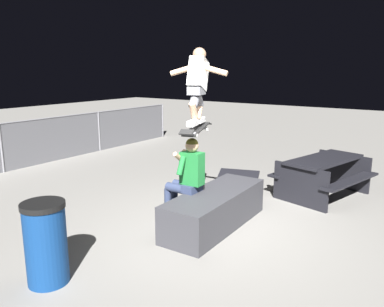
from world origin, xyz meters
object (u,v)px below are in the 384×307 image
Objects in this scene: ledge_box_main at (215,209)px; skater_airborne at (198,83)px; kicker_ramp at (235,186)px; person_sitting_on_ledge at (186,176)px; trash_bin at (46,243)px; picnic_table_back at (324,171)px; skateboard at (196,129)px.

skater_airborne is at bearing 95.19° from ledge_box_main.
skater_airborne is 0.78× the size of kicker_ramp.
person_sitting_on_ledge is 1.45× the size of trash_bin.
trash_bin is at bearing 160.93° from picnic_table_back.
ledge_box_main is 1.49× the size of person_sitting_on_ledge.
skateboard is at bearing 153.52° from picnic_table_back.
picnic_table_back is at bearing -70.40° from kicker_ramp.
picnic_table_back is at bearing -19.07° from trash_bin.
person_sitting_on_ledge is 2.96m from picnic_table_back.
trash_bin is at bearing 170.10° from skater_airborne.
kicker_ramp is (1.88, 0.32, -2.14)m from skater_airborne.
skateboard reaches higher than kicker_ramp.
person_sitting_on_ledge reaches higher than kicker_ramp.
skater_airborne reaches higher than person_sitting_on_ledge.
kicker_ramp is at bearing 9.92° from skateboard.
person_sitting_on_ledge is 1.24× the size of skater_airborne.
person_sitting_on_ledge is 1.34× the size of skateboard.
skater_airborne reaches higher than skateboard.
picnic_table_back is (2.62, -1.36, -0.29)m from person_sitting_on_ledge.
ledge_box_main is 1.05× the size of picnic_table_back.
skateboard is (-0.08, 0.30, 1.23)m from ledge_box_main.
skater_airborne reaches higher than kicker_ramp.
person_sitting_on_ledge is 1.42m from skater_airborne.
picnic_table_back is (2.45, -1.26, -1.70)m from skater_airborne.
ledge_box_main is at bearing -16.71° from trash_bin.
ledge_box_main is at bearing 158.60° from picnic_table_back.
skater_airborne is 2.87m from kicker_ramp.
skater_airborne is 3.01m from trash_bin.
skater_airborne is at bearing 152.72° from picnic_table_back.
picnic_table_back is at bearing -27.28° from skater_airborne.
skateboard is at bearing 105.53° from ledge_box_main.
skater_airborne is (-0.03, 0.31, 1.92)m from ledge_box_main.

